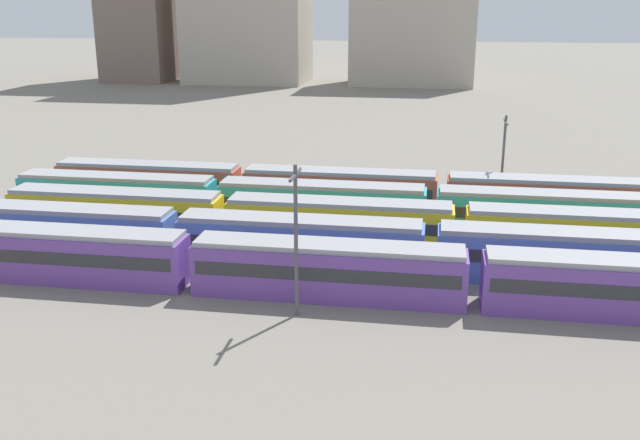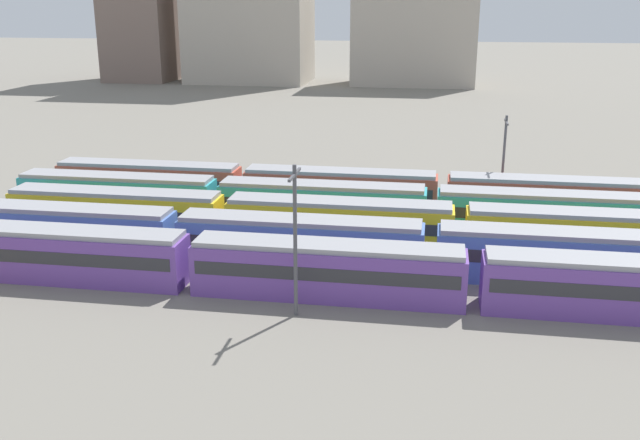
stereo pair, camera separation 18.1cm
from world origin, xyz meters
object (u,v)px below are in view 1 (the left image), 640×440
object	(u,v)px
train_track_0	(328,270)
catenary_pole_0	(296,234)
train_track_2	(587,235)
train_track_3	(322,204)
catenary_pole_1	(503,156)

from	to	relation	value
train_track_0	catenary_pole_0	bearing A→B (deg)	-115.19
train_track_2	train_track_3	distance (m)	21.77
catenary_pole_0	train_track_3	bearing A→B (deg)	94.35
train_track_3	catenary_pole_1	xyz separation A→B (m)	(15.86, 8.40, 2.99)
train_track_0	catenary_pole_0	xyz separation A→B (m)	(-1.50, -3.19, 3.45)
train_track_2	catenary_pole_0	size ratio (longest dim) A/B	9.72
catenary_pole_1	train_track_0	bearing A→B (deg)	-118.30
train_track_0	train_track_2	world-z (taller)	same
train_track_2	catenary_pole_1	bearing A→B (deg)	111.24
train_track_2	train_track_3	world-z (taller)	same
train_track_0	train_track_3	bearing A→B (deg)	100.64
train_track_2	catenary_pole_1	distance (m)	14.89
train_track_3	catenary_pole_0	bearing A→B (deg)	-85.65
catenary_pole_0	train_track_0	bearing A→B (deg)	64.81
train_track_0	train_track_3	world-z (taller)	same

